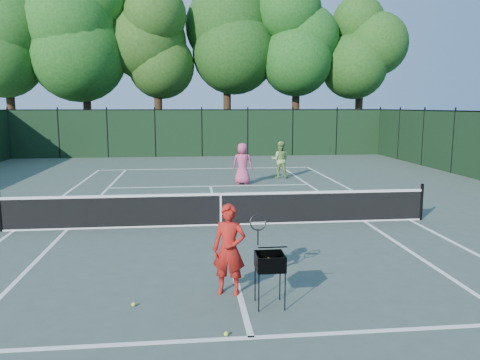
{
  "coord_description": "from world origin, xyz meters",
  "views": [
    {
      "loc": [
        -0.83,
        -12.56,
        3.26
      ],
      "look_at": [
        0.64,
        1.0,
        1.1
      ],
      "focal_mm": 35.0,
      "sensor_mm": 36.0,
      "label": 1
    }
  ],
  "objects": [
    {
      "name": "ground",
      "position": [
        0.0,
        0.0,
        0.0
      ],
      "size": [
        90.0,
        90.0,
        0.0
      ],
      "primitive_type": "plane",
      "color": "#414F45",
      "rests_on": "ground"
    },
    {
      "name": "tennis_net",
      "position": [
        0.0,
        0.0,
        0.48
      ],
      "size": [
        11.69,
        0.09,
        1.06
      ],
      "color": "black",
      "rests_on": "ground"
    },
    {
      "name": "baseline_far",
      "position": [
        0.0,
        11.88,
        0.0
      ],
      "size": [
        10.97,
        0.1,
        0.01
      ],
      "primitive_type": "cube",
      "color": "white",
      "rests_on": "ground"
    },
    {
      "name": "sideline_singles_left",
      "position": [
        -4.12,
        0.0,
        0.0
      ],
      "size": [
        0.1,
        23.77,
        0.01
      ],
      "primitive_type": "cube",
      "color": "white",
      "rests_on": "ground"
    },
    {
      "name": "ball_hopper",
      "position": [
        0.44,
        -5.35,
        0.75
      ],
      "size": [
        0.47,
        0.47,
        0.89
      ],
      "rotation": [
        0.0,
        0.0,
        -0.01
      ],
      "color": "black",
      "rests_on": "ground"
    },
    {
      "name": "sideline_singles_right",
      "position": [
        4.12,
        0.0,
        0.0
      ],
      "size": [
        0.1,
        23.77,
        0.01
      ],
      "primitive_type": "cube",
      "color": "white",
      "rests_on": "ground"
    },
    {
      "name": "tree_2",
      "position": [
        -3.0,
        21.8,
        7.73
      ],
      "size": [
        6.0,
        6.0,
        12.4
      ],
      "color": "black",
      "rests_on": "ground"
    },
    {
      "name": "sideline_doubles_left",
      "position": [
        -5.49,
        0.0,
        0.0
      ],
      "size": [
        0.1,
        23.77,
        0.01
      ],
      "primitive_type": "cube",
      "color": "white",
      "rests_on": "ground"
    },
    {
      "name": "tree_3",
      "position": [
        2.0,
        22.3,
        9.01
      ],
      "size": [
        7.0,
        7.0,
        14.45
      ],
      "color": "black",
      "rests_on": "ground"
    },
    {
      "name": "service_line_near",
      "position": [
        0.0,
        -6.4,
        0.0
      ],
      "size": [
        8.23,
        0.1,
        0.01
      ],
      "primitive_type": "cube",
      "color": "white",
      "rests_on": "ground"
    },
    {
      "name": "center_service_line",
      "position": [
        0.0,
        0.0,
        0.0
      ],
      "size": [
        0.1,
        12.8,
        0.01
      ],
      "primitive_type": "cube",
      "color": "white",
      "rests_on": "ground"
    },
    {
      "name": "tree_5",
      "position": [
        12.0,
        22.1,
        7.71
      ],
      "size": [
        5.8,
        5.8,
        12.23
      ],
      "color": "black",
      "rests_on": "ground"
    },
    {
      "name": "player_green",
      "position": [
        3.28,
        8.32,
        0.84
      ],
      "size": [
        0.94,
        0.81,
        1.68
      ],
      "rotation": [
        0.0,
        0.0,
        2.91
      ],
      "color": "#8BB55A",
      "rests_on": "ground"
    },
    {
      "name": "player_pink",
      "position": [
        1.38,
        6.8,
        0.87
      ],
      "size": [
        0.95,
        0.73,
        1.74
      ],
      "rotation": [
        0.0,
        0.0,
        2.92
      ],
      "color": "#C84672",
      "rests_on": "ground"
    },
    {
      "name": "fence_far",
      "position": [
        0.0,
        18.0,
        1.5
      ],
      "size": [
        24.0,
        0.05,
        3.0
      ],
      "primitive_type": "cube",
      "color": "black",
      "rests_on": "ground"
    },
    {
      "name": "tree_1",
      "position": [
        -8.0,
        22.0,
        8.69
      ],
      "size": [
        6.8,
        6.8,
        13.98
      ],
      "color": "black",
      "rests_on": "ground"
    },
    {
      "name": "service_line_far",
      "position": [
        0.0,
        6.4,
        0.0
      ],
      "size": [
        8.23,
        0.1,
        0.01
      ],
      "primitive_type": "cube",
      "color": "white",
      "rests_on": "ground"
    },
    {
      "name": "sideline_doubles_right",
      "position": [
        5.49,
        0.0,
        0.0
      ],
      "size": [
        0.1,
        23.77,
        0.01
      ],
      "primitive_type": "cube",
      "color": "white",
      "rests_on": "ground"
    },
    {
      "name": "coach",
      "position": [
        -0.17,
        -4.77,
        0.8
      ],
      "size": [
        1.02,
        0.54,
        1.6
      ],
      "rotation": [
        0.0,
        0.0,
        -0.3
      ],
      "color": "#B21A14",
      "rests_on": "ground"
    },
    {
      "name": "tree_4",
      "position": [
        7.0,
        21.6,
        8.14
      ],
      "size": [
        6.2,
        6.2,
        12.97
      ],
      "color": "black",
      "rests_on": "ground"
    },
    {
      "name": "loose_ball_near_cart",
      "position": [
        -0.35,
        -6.31,
        0.03
      ],
      "size": [
        0.07,
        0.07,
        0.07
      ],
      "primitive_type": "sphere",
      "color": "#CFE42E",
      "rests_on": "ground"
    },
    {
      "name": "loose_ball_midcourt",
      "position": [
        -1.79,
        -5.14,
        0.03
      ],
      "size": [
        0.07,
        0.07,
        0.07
      ],
      "primitive_type": "sphere",
      "color": "#DFF231",
      "rests_on": "ground"
    },
    {
      "name": "tree_0",
      "position": [
        -13.0,
        21.5,
        8.16
      ],
      "size": [
        6.4,
        6.4,
        13.14
      ],
      "color": "black",
      "rests_on": "ground"
    }
  ]
}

